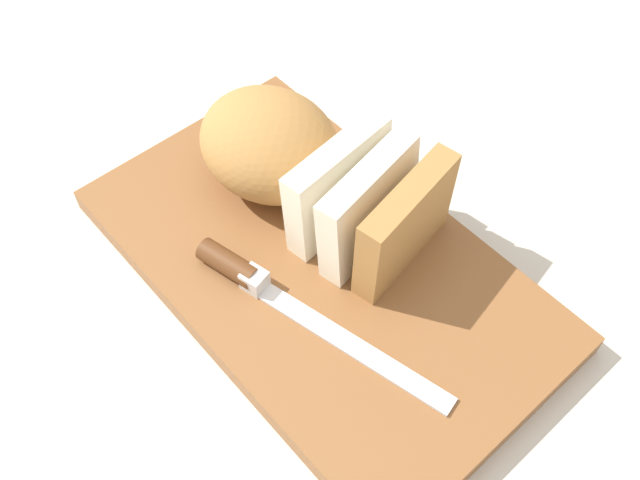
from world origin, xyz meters
The scene contains 7 objects.
ground_plane centered at (0.00, 0.00, 0.00)m, with size 3.00×3.00×0.00m, color beige.
cutting_board centered at (0.00, 0.00, 0.01)m, with size 0.43×0.25×0.02m, color brown.
bread_loaf centered at (-0.07, 0.04, 0.07)m, with size 0.24×0.15×0.09m.
bread_knife centered at (-0.01, -0.06, 0.03)m, with size 0.25×0.07×0.02m.
crumb_near_knife centered at (0.04, 0.02, 0.03)m, with size 0.01×0.01×0.01m, color tan.
crumb_near_loaf centered at (-0.06, -0.06, 0.03)m, with size 0.01×0.01×0.01m, color tan.
crumb_stray_left centered at (-0.03, 0.02, 0.03)m, with size 0.01×0.01×0.01m, color tan.
Camera 1 is at (0.27, -0.24, 0.55)m, focal length 40.56 mm.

